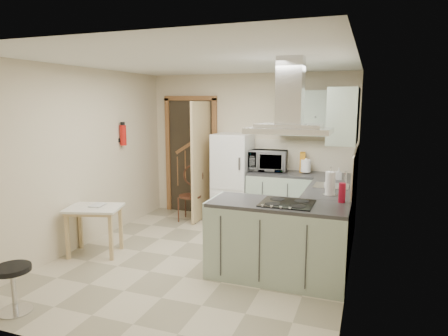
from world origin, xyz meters
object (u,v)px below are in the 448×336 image
at_px(stool, 14,289).
at_px(extractor_hood, 289,130).
at_px(bentwood_chair, 190,196).
at_px(peninsula, 278,241).
at_px(fridge, 233,178).
at_px(drop_leaf_table, 95,231).
at_px(microwave, 268,161).

bearing_deg(stool, extractor_hood, 34.86).
bearing_deg(bentwood_chair, peninsula, -44.77).
xyz_separation_m(fridge, drop_leaf_table, (-1.23, -2.09, -0.42)).
bearing_deg(fridge, extractor_hood, -56.21).
bearing_deg(bentwood_chair, microwave, 11.12).
xyz_separation_m(fridge, peninsula, (1.22, -1.98, -0.30)).
xyz_separation_m(drop_leaf_table, stool, (0.23, -1.52, -0.09)).
relative_size(fridge, microwave, 2.48).
distance_m(fridge, extractor_hood, 2.57).
distance_m(fridge, microwave, 0.68).
relative_size(drop_leaf_table, microwave, 1.15).
height_order(peninsula, extractor_hood, extractor_hood).
distance_m(extractor_hood, drop_leaf_table, 2.92).
height_order(peninsula, drop_leaf_table, peninsula).
relative_size(stool, microwave, 0.78).
bearing_deg(microwave, extractor_hood, -76.73).
height_order(fridge, extractor_hood, extractor_hood).
distance_m(fridge, stool, 3.78).
xyz_separation_m(peninsula, microwave, (-0.63, 2.05, 0.62)).
relative_size(peninsula, bentwood_chair, 1.80).
bearing_deg(drop_leaf_table, bentwood_chair, 56.96).
bearing_deg(stool, drop_leaf_table, 98.44).
xyz_separation_m(fridge, bentwood_chair, (-0.69, -0.25, -0.32)).
relative_size(extractor_hood, stool, 1.91).
distance_m(bentwood_chair, stool, 3.38).
bearing_deg(stool, peninsula, 36.05).
bearing_deg(stool, microwave, 66.40).
bearing_deg(drop_leaf_table, stool, -98.09).
distance_m(drop_leaf_table, stool, 1.54).
xyz_separation_m(drop_leaf_table, bentwood_chair, (0.54, 1.84, 0.10)).
relative_size(bentwood_chair, stool, 1.83).
bearing_deg(microwave, bentwood_chair, -172.60).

